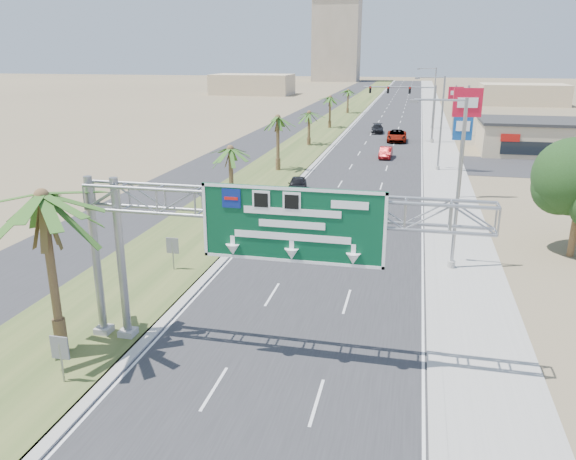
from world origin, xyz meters
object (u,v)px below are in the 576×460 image
at_px(pole_sign_red_near, 467,110).
at_px(pole_sign_red_far, 455,96).
at_px(palm_near, 42,197).
at_px(car_left_lane, 297,184).
at_px(car_far, 377,129).
at_px(pole_sign_blue, 463,128).
at_px(sign_gantry, 256,218).
at_px(signal_mast, 419,108).
at_px(car_mid_lane, 386,153).
at_px(car_right_lane, 397,136).
at_px(store_building, 554,138).

distance_m(pole_sign_red_near, pole_sign_red_far, 40.27).
xyz_separation_m(palm_near, car_left_lane, (3.70, 31.11, -6.26)).
distance_m(car_far, pole_sign_red_far, 12.74).
relative_size(car_far, pole_sign_blue, 0.70).
xyz_separation_m(car_left_lane, pole_sign_blue, (15.23, 12.72, 4.06)).
xyz_separation_m(palm_near, car_far, (8.06, 72.82, -6.26)).
relative_size(sign_gantry, pole_sign_red_near, 1.72).
height_order(signal_mast, pole_sign_red_near, pole_sign_red_near).
relative_size(car_mid_lane, car_right_lane, 0.69).
distance_m(car_right_lane, pole_sign_blue, 22.10).
bearing_deg(sign_gantry, car_left_lane, 98.65).
distance_m(car_far, pole_sign_red_near, 42.84).
distance_m(sign_gantry, pole_sign_red_far, 71.01).
distance_m(store_building, pole_sign_red_far, 18.60).
bearing_deg(palm_near, signal_mast, 77.34).
xyz_separation_m(store_building, car_right_lane, (-19.74, 6.26, -1.18)).
bearing_deg(car_far, palm_near, -99.98).
distance_m(car_left_lane, pole_sign_red_far, 44.20).
relative_size(sign_gantry, pole_sign_red_far, 2.20).
bearing_deg(pole_sign_red_far, sign_gantry, -99.31).
xyz_separation_m(car_left_lane, car_mid_lane, (7.00, 19.27, 0.00)).
bearing_deg(pole_sign_blue, store_building, 49.11).
height_order(car_mid_lane, pole_sign_red_near, pole_sign_red_near).
height_order(store_building, pole_sign_red_near, pole_sign_red_near).
bearing_deg(car_mid_lane, car_left_lane, -108.42).
distance_m(palm_near, pole_sign_blue, 47.80).
height_order(palm_near, car_left_lane, palm_near).
bearing_deg(signal_mast, car_left_lane, -107.99).
relative_size(sign_gantry, car_far, 3.61).
bearing_deg(pole_sign_red_far, palm_near, -105.24).
bearing_deg(car_mid_lane, pole_sign_red_near, -66.48).
xyz_separation_m(sign_gantry, pole_sign_red_far, (11.48, 70.07, -0.08)).
height_order(car_far, pole_sign_blue, pole_sign_blue).
bearing_deg(sign_gantry, pole_sign_blue, 75.55).
height_order(signal_mast, pole_sign_blue, signal_mast).
bearing_deg(car_far, store_building, -36.31).
relative_size(palm_near, car_right_lane, 1.41).
bearing_deg(car_right_lane, car_mid_lane, -94.88).
bearing_deg(car_right_lane, signal_mast, -7.36).
bearing_deg(signal_mast, car_right_lane, 174.38).
bearing_deg(car_left_lane, car_right_lane, 70.48).
relative_size(car_mid_lane, pole_sign_red_near, 0.42).
distance_m(signal_mast, pole_sign_red_far, 9.66).
bearing_deg(car_mid_lane, palm_near, -100.45).
xyz_separation_m(signal_mast, pole_sign_red_near, (3.83, -32.18, 2.85)).
relative_size(store_building, car_far, 3.88).
bearing_deg(pole_sign_blue, car_far, 110.56).
distance_m(signal_mast, car_mid_lane, 14.68).
height_order(sign_gantry, signal_mast, signal_mast).
distance_m(sign_gantry, pole_sign_red_near, 31.56).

